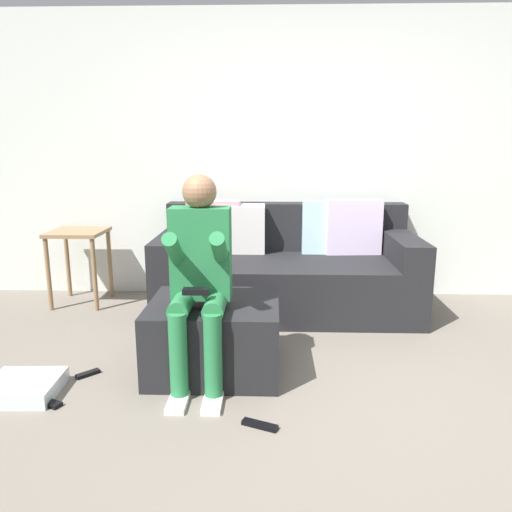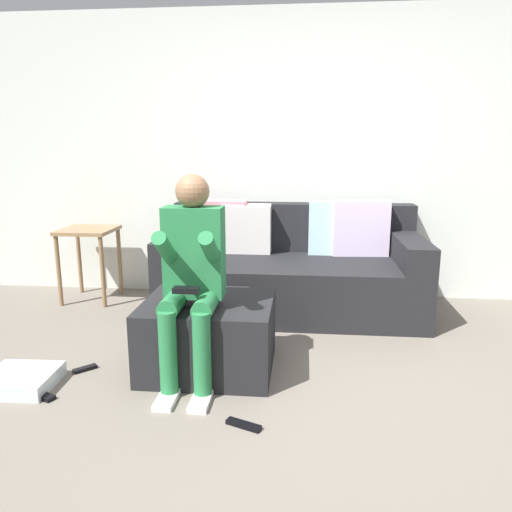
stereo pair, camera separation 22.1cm
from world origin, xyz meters
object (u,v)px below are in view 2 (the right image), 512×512
Objects in this scene: remote_near_ottoman at (244,425)px; remote_under_side_table at (41,395)px; couch_sectional at (291,270)px; ottoman at (209,335)px; remote_by_storage_bin at (85,369)px; side_table at (89,243)px; storage_bin at (21,380)px; person_seated at (191,269)px.

remote_near_ottoman is 1.03× the size of remote_under_side_table.
couch_sectional is 1.28m from ottoman.
couch_sectional reaches higher than ottoman.
remote_under_side_table is (-0.10, -0.33, 0.00)m from remote_by_storage_bin.
remote_by_storage_bin is at bearing -68.26° from side_table.
couch_sectional is 5.51× the size of storage_bin.
storage_bin is at bearing 176.34° from remote_by_storage_bin.
remote_under_side_table is at bearing -75.19° from side_table.
couch_sectional is at bearing 68.83° from person_seated.
remote_by_storage_bin and remote_under_side_table have the same top height.
couch_sectional is 11.37× the size of remote_near_ottoman.
remote_near_ottoman is at bearing -53.32° from person_seated.
remote_under_side_table is (-1.13, 0.18, 0.00)m from remote_near_ottoman.
remote_by_storage_bin is (0.55, -1.37, -0.50)m from side_table.
couch_sectional is 1.77m from side_table.
couch_sectional is 1.85m from remote_near_ottoman.
person_seated is 0.95m from remote_by_storage_bin.
storage_bin is (-0.96, -0.19, -0.62)m from person_seated.
ottoman is at bearing 18.87° from storage_bin.
person_seated reaches higher than couch_sectional.
person_seated is at bearing -111.17° from couch_sectional.
ottoman is 0.98m from remote_under_side_table.
remote_by_storage_bin is at bearing 175.87° from person_seated.
remote_near_ottoman is at bearing -12.09° from storage_bin.
side_table is 3.51× the size of remote_near_ottoman.
side_table is 2.51m from remote_near_ottoman.
remote_by_storage_bin is (-1.04, 0.51, 0.00)m from remote_near_ottoman.
side_table is at bearing 135.79° from ottoman.
ottoman is 1.21× the size of side_table.
person_seated is 0.87m from remote_near_ottoman.
side_table reaches higher than remote_near_ottoman.
storage_bin is at bearing -161.13° from ottoman.
side_table is (-0.28, 1.61, 0.47)m from storage_bin.
person_seated reaches higher than ottoman.
remote_near_ottoman is 1.29× the size of remote_by_storage_bin.
remote_under_side_table is at bearing -150.80° from remote_by_storage_bin.
remote_by_storage_bin is at bearing -133.00° from couch_sectional.
side_table is (-1.29, 1.26, 0.30)m from ottoman.
ottoman is at bearing -36.35° from remote_by_storage_bin.
couch_sectional is 1.49m from person_seated.
remote_near_ottoman and remote_by_storage_bin have the same top height.
remote_by_storage_bin is at bearing 41.21° from storage_bin.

